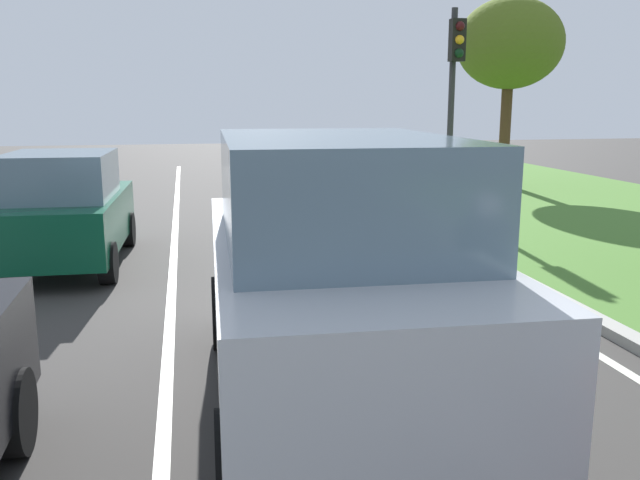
{
  "coord_description": "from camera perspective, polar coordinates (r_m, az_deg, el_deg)",
  "views": [
    {
      "loc": [
        -0.45,
        3.36,
        2.54
      ],
      "look_at": [
        0.82,
        9.61,
        1.2
      ],
      "focal_mm": 37.33,
      "sensor_mm": 36.0,
      "label": 1
    }
  ],
  "objects": [
    {
      "name": "car_suv_ahead",
      "position": [
        5.37,
        1.19,
        -2.98
      ],
      "size": [
        2.1,
        4.56,
        2.28
      ],
      "rotation": [
        0.0,
        0.0,
        -0.04
      ],
      "color": "#B7BABF",
      "rests_on": "ground"
    },
    {
      "name": "lane_line_right_edge",
      "position": [
        11.66,
        9.15,
        -0.84
      ],
      "size": [
        0.12,
        32.0,
        0.01
      ],
      "primitive_type": "cube",
      "color": "silver",
      "rests_on": "ground"
    },
    {
      "name": "car_hatchback_far",
      "position": [
        11.0,
        -20.98,
        2.41
      ],
      "size": [
        1.82,
        3.75,
        1.78
      ],
      "rotation": [
        0.0,
        0.0,
        -0.03
      ],
      "color": "#0C472D",
      "rests_on": "ground"
    },
    {
      "name": "tree_roadside_far",
      "position": [
        20.72,
        15.97,
        15.8
      ],
      "size": [
        3.05,
        3.05,
        5.44
      ],
      "color": "#4C331E",
      "rests_on": "ground"
    },
    {
      "name": "ground_plane",
      "position": [
        10.95,
        -8.8,
        -1.68
      ],
      "size": [
        60.0,
        60.0,
        0.0
      ],
      "primitive_type": "plane",
      "color": "#383533"
    },
    {
      "name": "curb_right",
      "position": [
        11.83,
        11.43,
        -0.46
      ],
      "size": [
        0.24,
        48.0,
        0.12
      ],
      "primitive_type": "cube",
      "color": "#9E9B93",
      "rests_on": "ground"
    },
    {
      "name": "lane_line_center",
      "position": [
        10.94,
        -12.46,
        -1.82
      ],
      "size": [
        0.12,
        32.0,
        0.01
      ],
      "primitive_type": "cube",
      "color": "silver",
      "rests_on": "ground"
    },
    {
      "name": "traffic_light_near_right",
      "position": [
        15.47,
        11.44,
        13.6
      ],
      "size": [
        0.32,
        0.5,
        4.53
      ],
      "color": "#2D2D2D",
      "rests_on": "ground"
    }
  ]
}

